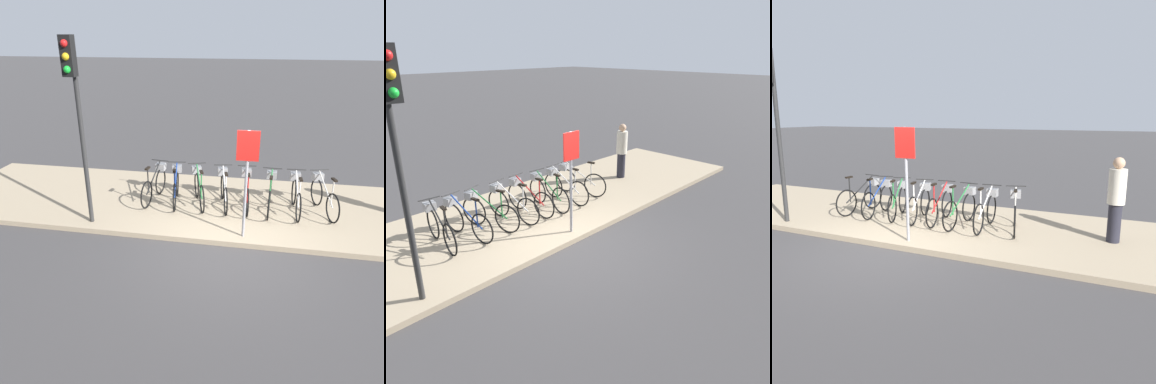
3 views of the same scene
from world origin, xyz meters
TOP-DOWN VIEW (x-y plane):
  - ground_plane at (0.00, 0.00)m, footprint 120.00×120.00m
  - sidewalk at (0.00, 1.88)m, footprint 15.09×3.75m
  - parked_bicycle_0 at (-2.06, 1.85)m, footprint 0.46×1.63m
  - parked_bicycle_1 at (-1.50, 1.80)m, footprint 0.46×1.62m
  - parked_bicycle_2 at (-0.92, 1.81)m, footprint 0.63×1.57m
  - parked_bicycle_3 at (-0.28, 1.80)m, footprint 0.49×1.61m
  - parked_bicycle_4 at (0.28, 1.83)m, footprint 0.46×1.63m
  - parked_bicycle_5 at (0.85, 1.76)m, footprint 0.46×1.64m
  - parked_bicycle_6 at (1.45, 1.77)m, footprint 0.46×1.64m
  - parked_bicycle_7 at (2.09, 1.87)m, footprint 0.58×1.59m
  - pedestrian at (4.13, 1.90)m, footprint 0.34×0.34m
  - sign_post at (0.30, 0.29)m, footprint 0.44×0.07m

SIDE VIEW (x-z plane):
  - ground_plane at x=0.00m, z-range 0.00..0.00m
  - sidewalk at x=0.00m, z-range 0.00..0.12m
  - parked_bicycle_0 at x=-2.06m, z-range 0.06..1.06m
  - parked_bicycle_1 at x=-1.50m, z-range 0.06..1.06m
  - parked_bicycle_2 at x=-0.92m, z-range 0.06..1.06m
  - parked_bicycle_3 at x=-0.28m, z-range 0.06..1.06m
  - parked_bicycle_4 at x=0.28m, z-range 0.06..1.06m
  - parked_bicycle_5 at x=0.85m, z-range 0.06..1.06m
  - parked_bicycle_6 at x=1.45m, z-range 0.06..1.06m
  - parked_bicycle_7 at x=2.09m, z-range 0.06..1.06m
  - pedestrian at x=4.13m, z-range 0.17..1.89m
  - sign_post at x=0.30m, z-range 0.53..2.83m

